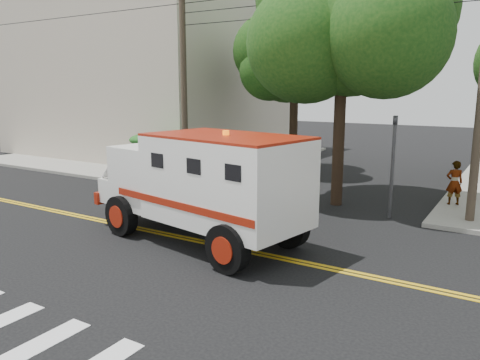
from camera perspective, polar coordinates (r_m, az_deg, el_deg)
The scene contains 11 objects.
ground at distance 13.97m, azimuth -3.66°, elevation -7.73°, with size 100.00×100.00×0.00m, color black.
sidewalk_nw at distance 32.51m, azimuth -9.40°, elevation 3.13°, with size 17.00×17.00×0.15m, color gray.
building_left at distance 34.66m, azimuth -10.57°, elevation 12.00°, with size 16.00×14.00×10.00m, color beige.
utility_pole_left at distance 21.39m, azimuth -6.86°, elevation 11.02°, with size 0.28×0.28×9.00m, color #382D23.
tree_main at distance 18.12m, azimuth 13.60°, elevation 19.37°, with size 6.08×5.70×9.85m.
tree_left at distance 24.85m, azimuth 7.18°, elevation 13.85°, with size 4.48×4.20×7.70m.
traffic_signal at distance 16.98m, azimuth 18.17°, elevation 2.84°, with size 0.15×0.18×3.60m.
accessibility_sign at distance 22.12m, azimuth -7.61°, elevation 2.86°, with size 0.45×0.10×2.02m.
palm_planter at distance 23.22m, azimuth -9.30°, elevation 3.89°, with size 3.52×2.63×2.36m.
armored_truck at distance 13.69m, azimuth -4.50°, elevation -0.11°, with size 7.50×3.92×3.25m.
pedestrian_a at distance 19.47m, azimuth 24.67°, elevation -0.30°, with size 0.62×0.40×1.69m, color gray.
Camera 1 is at (7.67, -10.77, 4.51)m, focal length 35.00 mm.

